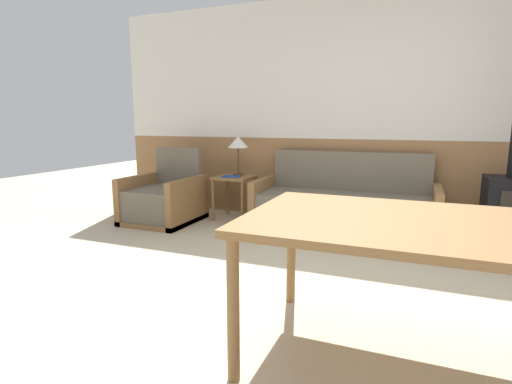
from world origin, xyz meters
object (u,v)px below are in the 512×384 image
couch (343,208)px  table_lamp (238,143)px  dining_table (433,235)px  armchair (164,201)px  side_table (234,185)px

couch → table_lamp: 1.54m
dining_table → armchair: bearing=145.7°
couch → side_table: 1.41m
armchair → table_lamp: size_ratio=1.79×
couch → dining_table: size_ratio=1.10×
couch → dining_table: (0.83, -2.42, 0.43)m
table_lamp → dining_table: bearing=-49.3°
table_lamp → dining_table: 3.39m
table_lamp → side_table: bearing=-105.7°
side_table → dining_table: size_ratio=0.30×
couch → table_lamp: bearing=174.2°
side_table → table_lamp: table_lamp is taller
table_lamp → dining_table: (2.20, -2.56, -0.26)m
couch → side_table: size_ratio=3.64×
couch → armchair: (-2.14, -0.39, 0.00)m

